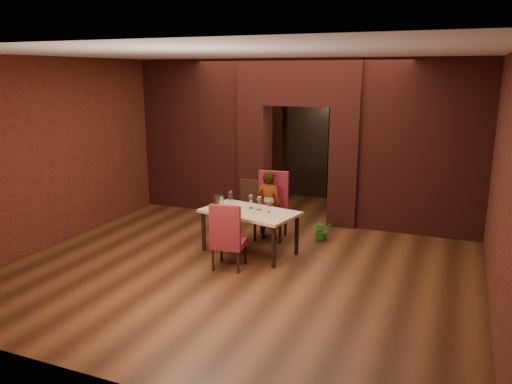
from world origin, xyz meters
TOP-DOWN VIEW (x-y plane):
  - floor at (0.00, 0.00)m, footprint 8.00×8.00m
  - ceiling at (0.00, 0.00)m, footprint 7.00×8.00m
  - wall_back at (0.00, 4.00)m, footprint 7.00×0.04m
  - wall_front at (0.00, -4.00)m, footprint 7.00×0.04m
  - wall_left at (-3.50, 0.00)m, footprint 0.04×8.00m
  - wall_right at (3.50, 0.00)m, footprint 0.04×8.00m
  - pillar_left at (-0.95, 2.00)m, footprint 0.55×0.55m
  - pillar_right at (0.95, 2.00)m, footprint 0.55×0.55m
  - lintel at (0.00, 2.00)m, footprint 2.45×0.55m
  - wing_wall_left at (-2.36, 2.00)m, footprint 2.28×0.35m
  - wing_wall_right at (2.36, 2.00)m, footprint 2.28×0.35m
  - vent_panel at (-0.95, 1.71)m, footprint 0.40×0.03m
  - rear_door at (-0.40, 3.94)m, footprint 0.90×0.08m
  - rear_door_frame at (-0.40, 3.90)m, footprint 1.02×0.04m
  - dining_table at (-0.14, -0.19)m, footprint 1.69×1.16m
  - chair_far at (-0.08, 0.63)m, footprint 0.61×0.61m
  - chair_near at (-0.17, -0.91)m, footprint 0.53×0.53m
  - person_seated at (-0.09, 0.57)m, footprint 0.47×0.32m
  - wine_glass_a at (-0.18, -0.03)m, footprint 0.09×0.09m
  - wine_glass_b at (-0.01, -0.08)m, footprint 0.09×0.09m
  - wine_glass_c at (0.18, -0.14)m, footprint 0.08×0.08m
  - tasting_sheet at (-0.41, -0.42)m, footprint 0.31×0.24m
  - wine_bucket at (-0.67, -0.27)m, footprint 0.18×0.18m
  - water_bottle at (-0.52, -0.10)m, footprint 0.07×0.07m
  - potted_plant at (0.82, 0.88)m, footprint 0.46×0.44m

SIDE VIEW (x-z plane):
  - floor at x=0.00m, z-range 0.00..0.00m
  - potted_plant at x=0.82m, z-range 0.00..0.40m
  - dining_table at x=-0.14m, z-range 0.00..0.72m
  - chair_near at x=-0.17m, z-range 0.00..1.04m
  - vent_panel at x=-0.95m, z-range 0.30..0.80m
  - chair_far at x=-0.08m, z-range 0.00..1.20m
  - person_seated at x=-0.09m, z-range 0.00..1.26m
  - tasting_sheet at x=-0.41m, z-range 0.72..0.73m
  - wine_glass_c at x=0.18m, z-range 0.72..0.91m
  - wine_bucket at x=-0.67m, z-range 0.72..0.94m
  - wine_glass_b at x=-0.01m, z-range 0.72..0.94m
  - wine_glass_a at x=-0.18m, z-range 0.72..0.94m
  - water_bottle at x=-0.52m, z-range 0.72..1.01m
  - rear_door at x=-0.40m, z-range 0.00..2.10m
  - rear_door_frame at x=-0.40m, z-range -0.06..2.16m
  - pillar_left at x=-0.95m, z-range 0.00..2.30m
  - pillar_right at x=0.95m, z-range 0.00..2.30m
  - wall_back at x=0.00m, z-range 0.00..3.20m
  - wall_front at x=0.00m, z-range 0.00..3.20m
  - wall_left at x=-3.50m, z-range 0.00..3.20m
  - wall_right at x=3.50m, z-range 0.00..3.20m
  - wing_wall_left at x=-2.36m, z-range 0.00..3.20m
  - wing_wall_right at x=2.36m, z-range 0.00..3.20m
  - lintel at x=0.00m, z-range 2.30..3.20m
  - ceiling at x=0.00m, z-range 3.18..3.22m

